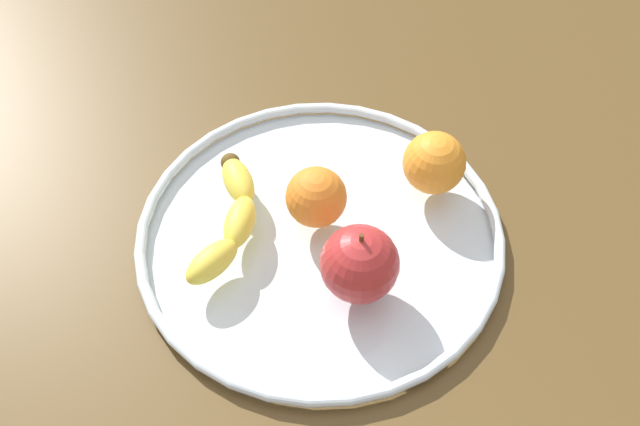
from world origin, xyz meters
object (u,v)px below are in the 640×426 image
Objects in this scene: fruit_bowl at (320,235)px; orange_front_right at (316,197)px; banana at (230,218)px; orange_back_right at (434,163)px; apple at (360,264)px.

orange_front_right is at bearing 26.03° from fruit_bowl.
banana is (-1.80, 9.25, 2.42)cm from fruit_bowl.
fruit_bowl is at bearing 132.12° from orange_back_right.
orange_back_right is at bearing -47.88° from fruit_bowl.
orange_front_right reaches higher than banana.
orange_front_right is (1.75, 0.86, 4.12)cm from fruit_bowl.
apple is 1.25× the size of orange_back_right.
orange_front_right reaches higher than fruit_bowl.
banana is 22.59cm from orange_back_right.
fruit_bowl is 6.07× the size of orange_front_right.
orange_front_right is at bearing 39.81° from apple.
orange_back_right reaches higher than fruit_bowl.
banana is 15.37cm from apple.
orange_back_right is at bearing -64.11° from banana.
apple is (-5.76, -5.41, 4.79)cm from fruit_bowl.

